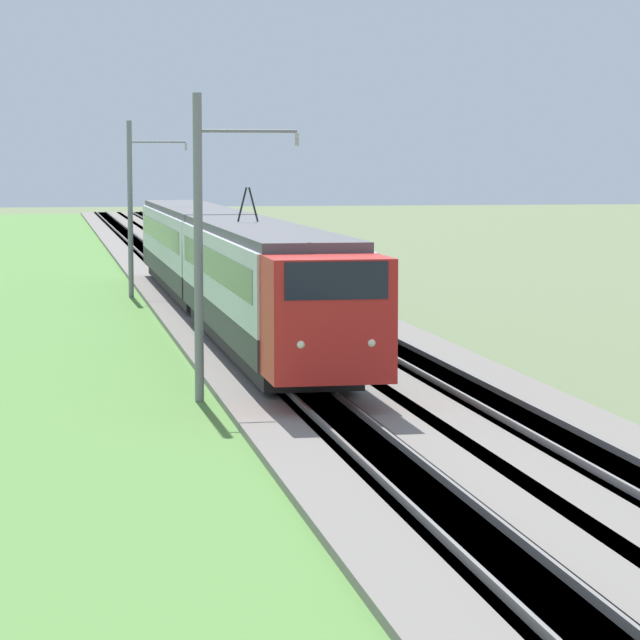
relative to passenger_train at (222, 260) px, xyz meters
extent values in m
cube|color=gray|center=(-2.51, 0.00, -2.25)|extent=(240.00, 4.40, 0.30)
cube|color=gray|center=(-2.51, -3.96, -2.25)|extent=(240.00, 4.40, 0.30)
cube|color=#4C4238|center=(-2.51, 0.00, -2.25)|extent=(240.00, 1.57, 0.30)
cube|color=gray|center=(-2.51, 0.53, -2.02)|extent=(240.00, 0.07, 0.15)
cube|color=gray|center=(-2.51, -0.53, -2.02)|extent=(240.00, 0.07, 0.15)
cube|color=#4C4238|center=(-2.51, -3.96, -2.25)|extent=(240.00, 1.57, 0.30)
cube|color=gray|center=(-2.51, -3.42, -2.02)|extent=(240.00, 0.07, 0.15)
cube|color=gray|center=(-2.51, -4.49, -2.02)|extent=(240.00, 0.07, 0.15)
cube|color=#5B8E42|center=(-2.51, 5.85, -2.34)|extent=(240.00, 9.82, 0.12)
cube|color=red|center=(-20.57, 0.00, -0.01)|extent=(2.22, 2.76, 2.77)
cube|color=black|center=(-20.91, 0.00, 0.91)|extent=(1.60, 2.30, 0.83)
sphere|color=#F2EAC6|center=(-21.64, 0.79, -0.47)|extent=(0.20, 0.20, 0.20)
sphere|color=#F2EAC6|center=(-21.64, -0.79, -0.47)|extent=(0.20, 0.20, 0.20)
cube|color=#2D2D33|center=(-10.02, 0.00, -1.01)|extent=(18.89, 2.87, 0.78)
cube|color=silver|center=(-10.02, 0.00, 0.37)|extent=(18.89, 2.87, 1.99)
cube|color=black|center=(-10.02, 0.00, 0.53)|extent=(17.38, 2.89, 0.84)
cube|color=#515156|center=(-10.02, 0.00, 1.50)|extent=(18.89, 2.64, 0.25)
cube|color=black|center=(-10.02, 0.00, -1.67)|extent=(17.95, 2.44, 0.55)
cylinder|color=black|center=(-17.66, 0.53, -1.52)|extent=(0.86, 0.12, 0.86)
cylinder|color=black|center=(-17.66, -0.53, -1.52)|extent=(0.86, 0.12, 0.86)
cube|color=#2D2D33|center=(10.59, 0.00, -1.01)|extent=(21.12, 2.87, 0.78)
cube|color=silver|center=(10.59, 0.00, 0.37)|extent=(21.12, 2.87, 1.99)
cube|color=black|center=(10.59, 0.00, 0.53)|extent=(19.43, 2.89, 0.84)
cube|color=#515156|center=(10.59, 0.00, 1.50)|extent=(21.12, 2.64, 0.25)
cube|color=black|center=(10.59, 0.00, -1.67)|extent=(20.06, 2.44, 0.55)
cylinder|color=black|center=(-7.18, 0.17, 2.17)|extent=(0.06, 0.33, 1.08)
cylinder|color=black|center=(-7.18, -0.17, 2.17)|extent=(0.06, 0.33, 1.08)
cube|color=black|center=(-17.66, 0.00, -2.40)|extent=(0.10, 0.10, 0.00)
cylinder|color=slate|center=(-17.76, 2.61, 1.36)|extent=(0.22, 0.22, 7.52)
cylinder|color=slate|center=(-17.76, 1.41, 4.22)|extent=(0.08, 2.40, 0.08)
cylinder|color=#B2ADA8|center=(-17.76, 0.21, 4.02)|extent=(0.10, 0.10, 0.30)
cylinder|color=slate|center=(11.09, 2.61, 1.42)|extent=(0.22, 0.22, 7.63)
cylinder|color=slate|center=(11.09, 1.41, 4.34)|extent=(0.08, 2.40, 0.08)
cylinder|color=#B2ADA8|center=(11.09, 0.21, 4.14)|extent=(0.10, 0.10, 0.30)
camera|label=1|loc=(-53.91, 6.24, 3.48)|focal=85.00mm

